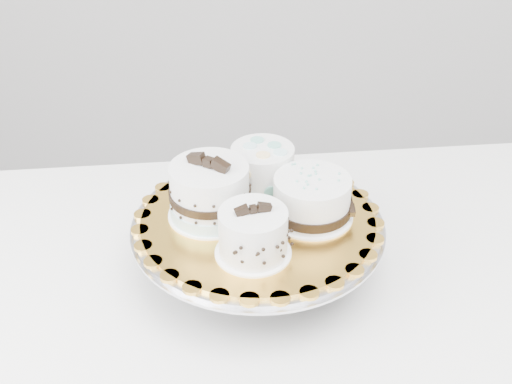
# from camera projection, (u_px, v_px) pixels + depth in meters

# --- Properties ---
(table) EXTENTS (1.30, 0.98, 0.75)m
(table) POSITION_uv_depth(u_px,v_px,m) (286.00, 331.00, 0.98)
(table) COLOR white
(table) RESTS_ON floor
(cake_stand) EXTENTS (0.36, 0.36, 0.10)m
(cake_stand) POSITION_uv_depth(u_px,v_px,m) (258.00, 238.00, 0.94)
(cake_stand) COLOR gray
(cake_stand) RESTS_ON table
(cake_board) EXTENTS (0.40, 0.40, 0.00)m
(cake_board) POSITION_uv_depth(u_px,v_px,m) (258.00, 219.00, 0.92)
(cake_board) COLOR orange
(cake_board) RESTS_ON cake_stand
(cake_swirl) EXTENTS (0.11, 0.11, 0.08)m
(cake_swirl) POSITION_uv_depth(u_px,v_px,m) (253.00, 234.00, 0.83)
(cake_swirl) COLOR white
(cake_swirl) RESTS_ON cake_board
(cake_banded) EXTENTS (0.15, 0.15, 0.10)m
(cake_banded) POSITION_uv_depth(u_px,v_px,m) (210.00, 193.00, 0.90)
(cake_banded) COLOR white
(cake_banded) RESTS_ON cake_board
(cake_dots) EXTENTS (0.12, 0.12, 0.07)m
(cake_dots) POSITION_uv_depth(u_px,v_px,m) (262.00, 168.00, 0.96)
(cake_dots) COLOR white
(cake_dots) RESTS_ON cake_board
(cake_ribbon) EXTENTS (0.13, 0.12, 0.07)m
(cake_ribbon) POSITION_uv_depth(u_px,v_px,m) (312.00, 199.00, 0.90)
(cake_ribbon) COLOR white
(cake_ribbon) RESTS_ON cake_board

